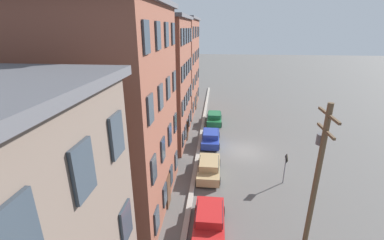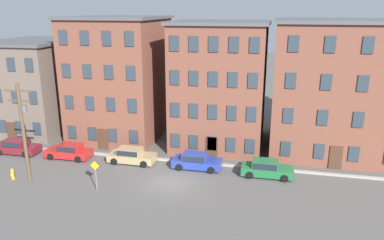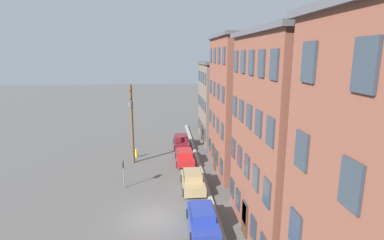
% 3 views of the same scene
% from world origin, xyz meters
% --- Properties ---
extents(ground_plane, '(200.00, 200.00, 0.00)m').
position_xyz_m(ground_plane, '(0.00, 0.00, 0.00)').
color(ground_plane, '#565451').
extents(kerb_strip, '(56.00, 0.36, 0.16)m').
position_xyz_m(kerb_strip, '(0.00, 4.50, 0.08)').
color(kerb_strip, '#9E998E').
rests_on(kerb_strip, ground_plane).
extents(apartment_corner, '(8.95, 11.76, 10.49)m').
position_xyz_m(apartment_corner, '(-19.60, 11.62, 5.26)').
color(apartment_corner, '#66564C').
rests_on(apartment_corner, ground_plane).
extents(apartment_midblock, '(9.60, 10.94, 13.20)m').
position_xyz_m(apartment_midblock, '(-8.89, 11.21, 6.61)').
color(apartment_midblock, brown).
rests_on(apartment_midblock, ground_plane).
extents(apartment_far, '(9.54, 9.76, 12.79)m').
position_xyz_m(apartment_far, '(2.46, 10.62, 6.41)').
color(apartment_far, brown).
rests_on(apartment_far, ground_plane).
extents(apartment_annex, '(12.28, 11.47, 13.00)m').
position_xyz_m(apartment_annex, '(13.76, 11.48, 6.51)').
color(apartment_annex, brown).
rests_on(apartment_annex, ground_plane).
extents(car_maroon, '(4.40, 1.92, 1.43)m').
position_xyz_m(car_maroon, '(-16.84, 3.04, 0.75)').
color(car_maroon, maroon).
rests_on(car_maroon, ground_plane).
extents(car_red, '(4.40, 1.92, 1.43)m').
position_xyz_m(car_red, '(-11.06, 3.06, 0.75)').
color(car_red, '#B21E1E').
rests_on(car_red, ground_plane).
extents(car_tan, '(4.40, 1.92, 1.43)m').
position_xyz_m(car_tan, '(-4.76, 3.31, 0.75)').
color(car_tan, tan).
rests_on(car_tan, ground_plane).
extents(car_blue, '(4.40, 1.92, 1.43)m').
position_xyz_m(car_blue, '(1.48, 3.36, 0.75)').
color(car_blue, '#233899').
rests_on(car_blue, ground_plane).
extents(car_green, '(4.40, 1.92, 1.43)m').
position_xyz_m(car_green, '(7.76, 3.08, 0.75)').
color(car_green, '#1E6638').
rests_on(car_green, ground_plane).
extents(caution_sign, '(0.84, 0.08, 2.59)m').
position_xyz_m(caution_sign, '(-5.37, -2.64, 1.70)').
color(caution_sign, slate).
rests_on(caution_sign, ground_plane).
extents(utility_pole, '(2.40, 0.44, 8.40)m').
position_xyz_m(utility_pole, '(-11.53, -2.42, 4.73)').
color(utility_pole, brown).
rests_on(utility_pole, ground_plane).
extents(fire_hydrant, '(0.24, 0.34, 0.96)m').
position_xyz_m(fire_hydrant, '(-13.32, -2.28, 0.48)').
color(fire_hydrant, yellow).
rests_on(fire_hydrant, ground_plane).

